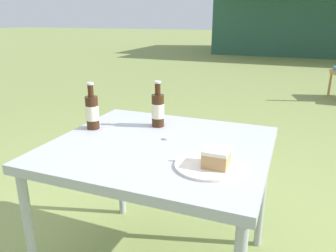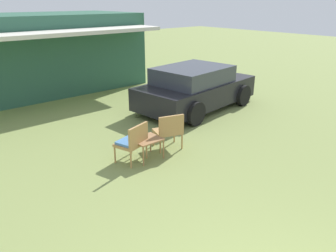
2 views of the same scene
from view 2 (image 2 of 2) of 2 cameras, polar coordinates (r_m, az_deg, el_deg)
cabin_building at (r=13.08m, az=-23.65°, el=11.47°), size 8.02×4.91×2.72m
parked_car at (r=10.15m, az=4.79°, el=6.61°), size 4.12×2.41×1.32m
wicker_chair_cushioned at (r=6.77m, az=-6.15°, el=-2.58°), size 0.70×0.62×0.84m
wicker_chair_plain at (r=7.30m, az=0.18°, el=-0.59°), size 0.70×0.63×0.84m
garden_side_table at (r=6.89m, az=-3.69°, el=-2.60°), size 0.58×0.50×0.46m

